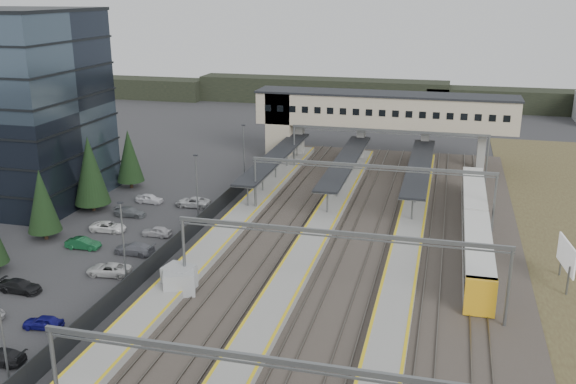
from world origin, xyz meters
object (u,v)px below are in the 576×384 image
(relay_cabin_near, at_px, (179,284))
(relay_cabin_far, at_px, (179,279))
(footbridge, at_px, (366,113))
(train, at_px, (475,226))
(billboard, at_px, (566,257))

(relay_cabin_near, height_order, relay_cabin_far, relay_cabin_far)
(footbridge, relative_size, train, 1.11)
(relay_cabin_near, distance_m, billboard, 35.65)
(relay_cabin_near, relative_size, billboard, 0.64)
(billboard, bearing_deg, footbridge, 120.91)
(relay_cabin_far, xyz_separation_m, train, (26.48, 19.14, 0.68))
(relay_cabin_far, relative_size, footbridge, 0.07)
(train, distance_m, billboard, 12.16)
(relay_cabin_far, height_order, billboard, billboard)
(footbridge, height_order, train, footbridge)
(relay_cabin_near, bearing_deg, footbridge, 79.17)
(relay_cabin_near, distance_m, train, 32.91)
(relay_cabin_near, relative_size, train, 0.09)
(relay_cabin_far, distance_m, footbridge, 51.68)
(relay_cabin_near, height_order, billboard, billboard)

